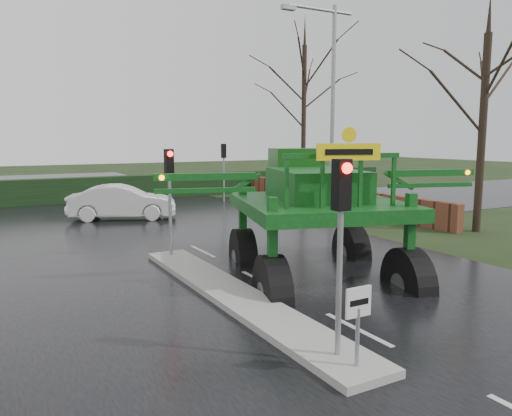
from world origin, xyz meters
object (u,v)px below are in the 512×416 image
keep_left_sign (358,314)px  white_sedan (123,219)px  traffic_signal_far (224,159)px  street_light_right (328,93)px  traffic_signal_mid (169,179)px  traffic_signal_near (341,216)px  crop_sprayer (270,197)px

keep_left_sign → white_sedan: (0.68, 17.77, -1.06)m
traffic_signal_far → street_light_right: bearing=101.9°
traffic_signal_mid → street_light_right: size_ratio=0.35×
traffic_signal_near → white_sedan: bearing=87.8°
keep_left_sign → white_sedan: bearing=87.8°
keep_left_sign → street_light_right: bearing=54.9°
traffic_signal_mid → street_light_right: street_light_right is taller
traffic_signal_far → street_light_right: 8.86m
street_light_right → white_sedan: 11.48m
white_sedan → crop_sprayer: bearing=-158.1°
crop_sprayer → white_sedan: size_ratio=1.79×
traffic_signal_near → traffic_signal_far: (7.80, 21.02, 0.00)m
white_sedan → street_light_right: bearing=-95.3°
traffic_signal_far → traffic_signal_near: bearing=69.6°
traffic_signal_near → crop_sprayer: bearing=76.0°
keep_left_sign → traffic_signal_mid: (0.00, 8.99, 1.53)m
traffic_signal_near → street_light_right: size_ratio=0.35×
traffic_signal_near → crop_sprayer: (0.99, 3.99, -0.15)m
street_light_right → traffic_signal_near: bearing=-126.1°
keep_left_sign → traffic_signal_near: bearing=90.0°
traffic_signal_near → white_sedan: traffic_signal_near is taller
keep_left_sign → traffic_signal_far: traffic_signal_far is taller
traffic_signal_near → street_light_right: bearing=53.9°
keep_left_sign → street_light_right: size_ratio=0.14×
white_sedan → keep_left_sign: bearing=-161.7°
traffic_signal_mid → crop_sprayer: crop_sprayer is taller
traffic_signal_mid → traffic_signal_near: bearing=-90.0°
traffic_signal_far → white_sedan: bearing=27.7°
traffic_signal_near → crop_sprayer: crop_sprayer is taller
keep_left_sign → traffic_signal_mid: traffic_signal_mid is taller
traffic_signal_mid → traffic_signal_far: size_ratio=1.00×
traffic_signal_mid → crop_sprayer: 4.62m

